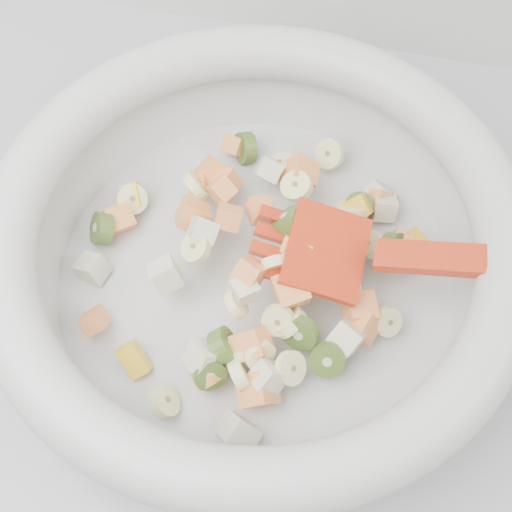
# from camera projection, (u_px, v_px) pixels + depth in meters

# --- Properties ---
(counter) EXTENTS (2.00, 0.60, 0.90)m
(counter) POSITION_uv_depth(u_px,v_px,m) (303.00, 441.00, 0.97)
(counter) COLOR #A2A2A7
(counter) RESTS_ON ground
(mixing_bowl) EXTENTS (0.51, 0.40, 0.13)m
(mixing_bowl) POSITION_uv_depth(u_px,v_px,m) (257.00, 248.00, 0.53)
(mixing_bowl) COLOR #B8B8B6
(mixing_bowl) RESTS_ON counter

